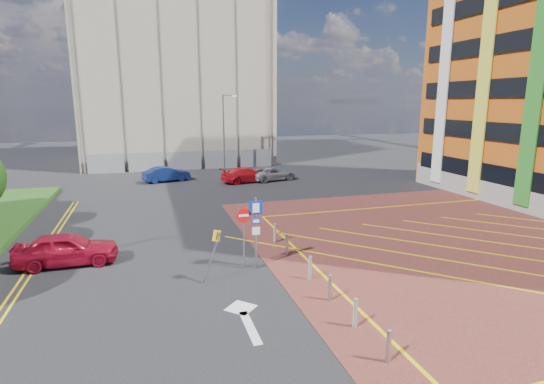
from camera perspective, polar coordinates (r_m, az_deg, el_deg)
name	(u,v)px	position (r m, az deg, el deg)	size (l,w,h in m)	color
ground	(251,277)	(18.37, -2.89, -11.31)	(140.00, 140.00, 0.00)	black
forecourt	(514,245)	(25.37, 29.74, -6.24)	(26.00, 26.00, 0.02)	maroon
lamp_back	(224,130)	(45.21, -6.41, 8.29)	(1.53, 0.16, 8.00)	#9EA0A8
sign_cluster	(251,226)	(18.67, -2.79, -4.54)	(1.17, 0.12, 3.20)	#9EA0A8
warning_sign	(213,249)	(17.46, -7.87, -7.65)	(0.85, 0.44, 2.24)	#9EA0A8
bollard_row	(316,275)	(17.39, 5.96, -11.07)	(0.14, 11.14, 0.90)	#9EA0A8
construction_building	(174,71)	(56.66, -13.06, 15.53)	(21.20, 19.20, 22.00)	#B7AA95
construction_fence	(194,160)	(47.08, -10.45, 4.20)	(21.60, 0.06, 2.00)	gray
car_red_left	(66,249)	(21.50, -25.92, -6.88)	(1.77, 4.40, 1.50)	#A10D25
car_blue_back	(166,174)	(40.50, -14.01, 2.35)	(1.48, 4.25, 1.40)	navy
car_red_back	(247,175)	(39.05, -3.43, 2.33)	(1.94, 4.76, 1.38)	red
car_silver_back	(273,174)	(39.96, 0.12, 2.46)	(2.03, 4.41, 1.23)	#A2A3A9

